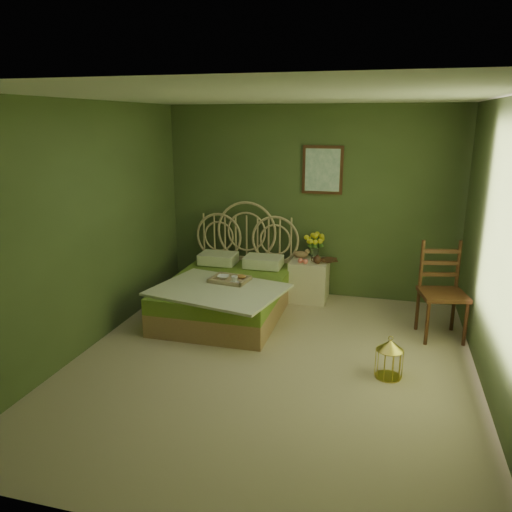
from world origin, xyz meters
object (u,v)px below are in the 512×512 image
(chair, at_px, (443,285))
(birdcage, at_px, (389,359))
(bed, at_px, (228,292))
(nightstand, at_px, (310,275))

(chair, bearing_deg, birdcage, -126.76)
(bed, distance_m, birdcage, 2.33)
(bed, bearing_deg, birdcage, -30.30)
(bed, height_order, chair, bed)
(bed, relative_size, birdcage, 5.43)
(bed, xyz_separation_m, chair, (2.56, 0.01, 0.32))
(nightstand, bearing_deg, birdcage, -60.99)
(nightstand, xyz_separation_m, chair, (1.63, -0.77, 0.25))
(chair, xyz_separation_m, birdcage, (-0.55, -1.18, -0.42))
(chair, distance_m, birdcage, 1.37)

